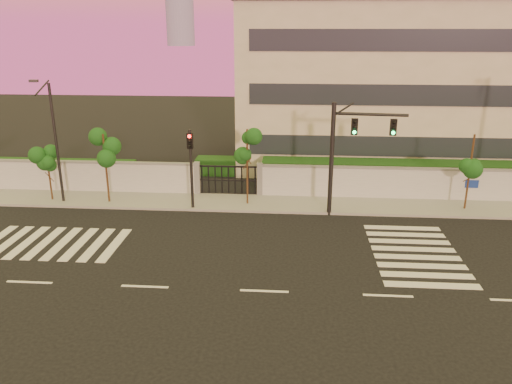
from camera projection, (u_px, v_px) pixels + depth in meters
The scene contains 13 objects.
ground at pixel (264, 291), 20.45m from camera, with size 120.00×120.00×0.00m, color black.
sidewalk at pixel (274, 204), 30.37m from camera, with size 60.00×3.00×0.15m, color gray.
perimeter_wall at pixel (277, 181), 31.47m from camera, with size 60.00×0.36×2.20m.
hedge_row at pixel (294, 173), 34.07m from camera, with size 41.00×4.25×1.80m.
institutional_building at pixel (397, 83), 38.69m from camera, with size 24.40×12.40×12.25m.
road_markings at pixel (236, 251), 24.12m from camera, with size 57.00×7.62×0.02m.
street_tree_b at pixel (48, 161), 30.19m from camera, with size 1.31×1.04×3.49m.
street_tree_c at pixel (105, 153), 29.63m from camera, with size 1.48×1.17×4.33m.
street_tree_d at pixel (248, 150), 29.21m from camera, with size 1.37×1.09×4.70m.
street_tree_e at pixel (472, 155), 28.39m from camera, with size 1.37×1.09×4.57m.
traffic_signal_main at pixel (347, 146), 27.49m from camera, with size 4.08×0.57×6.46m.
traffic_signal_secondary at pixel (191, 160), 28.65m from camera, with size 0.37×0.35×4.81m.
streetlight_west at pixel (54, 138), 29.29m from camera, with size 0.45×1.83×7.62m.
Camera 1 is at (1.02, -18.11, 10.30)m, focal length 35.00 mm.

